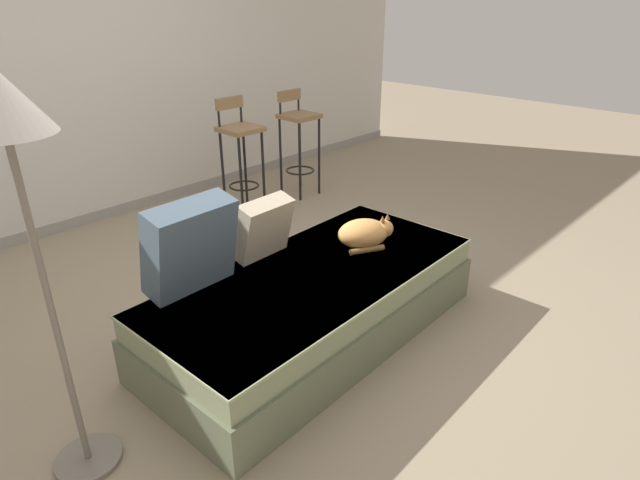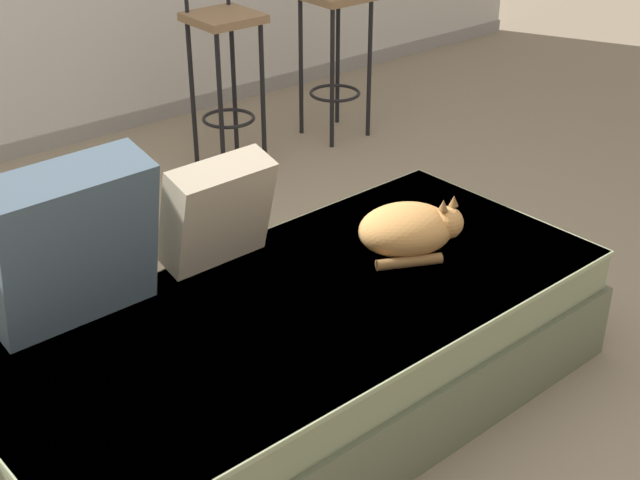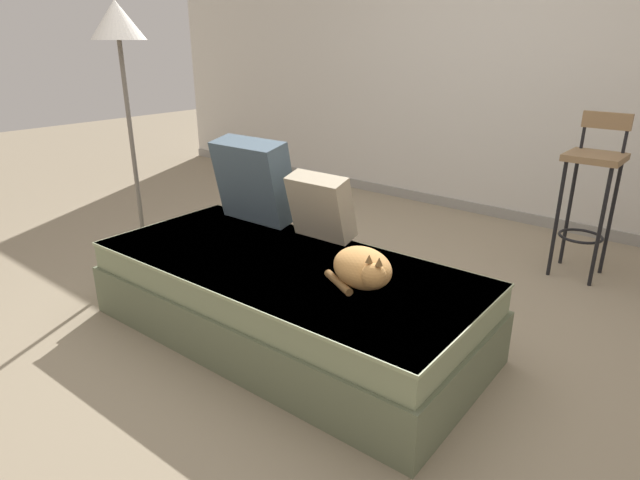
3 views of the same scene
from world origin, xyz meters
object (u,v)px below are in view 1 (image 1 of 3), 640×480
bar_stool_near_window (240,145)px  cat (365,233)px  throw_pillow_corner (190,246)px  couch (315,303)px  bar_stool_by_doorway (298,132)px  floor_lamp (10,146)px  throw_pillow_middle (263,228)px

bar_stool_near_window → cat: bearing=-104.7°
cat → throw_pillow_corner: bearing=162.2°
couch → bar_stool_by_doorway: bar_stool_by_doorway is taller
throw_pillow_corner → floor_lamp: size_ratio=0.30×
couch → throw_pillow_middle: throw_pillow_middle is taller
cat → throw_pillow_middle: bearing=146.7°
throw_pillow_middle → bar_stool_by_doorway: 2.22m
throw_pillow_corner → throw_pillow_middle: bearing=1.6°
throw_pillow_corner → bar_stool_by_doorway: (2.20, 1.44, -0.05)m
cat → couch: bearing=-178.0°
throw_pillow_middle → floor_lamp: floor_lamp is taller
throw_pillow_corner → floor_lamp: floor_lamp is taller
throw_pillow_corner → bar_stool_near_window: (1.49, 1.44, -0.03)m
throw_pillow_middle → floor_lamp: bearing=-167.0°
throw_pillow_middle → bar_stool_near_window: bar_stool_near_window is taller
cat → bar_stool_by_doorway: 2.13m
floor_lamp → throw_pillow_corner: bearing=19.8°
couch → floor_lamp: (-1.36, 0.06, 1.19)m
throw_pillow_middle → bar_stool_near_window: size_ratio=0.36×
throw_pillow_middle → cat: (0.53, -0.35, -0.10)m
throw_pillow_middle → cat: 0.64m
couch → bar_stool_near_window: size_ratio=1.98×
throw_pillow_corner → cat: size_ratio=1.27×
bar_stool_by_doorway → couch: bearing=-132.5°
bar_stool_near_window → floor_lamp: 2.97m
throw_pillow_corner → bar_stool_by_doorway: bearing=33.3°
bar_stool_near_window → throw_pillow_middle: bearing=-124.8°
throw_pillow_middle → bar_stool_by_doorway: bar_stool_by_doorway is taller
throw_pillow_corner → floor_lamp: (-0.79, -0.29, 0.74)m
throw_pillow_middle → couch: bearing=-80.5°
cat → bar_stool_near_window: 1.84m
bar_stool_near_window → bar_stool_by_doorway: bearing=-0.0°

